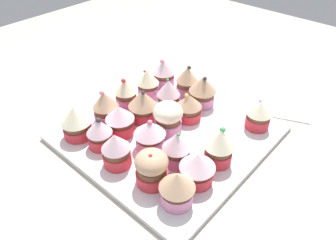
{
  "coord_description": "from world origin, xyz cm",
  "views": [
    {
      "loc": [
        -40.54,
        -35.96,
        46.71
      ],
      "look_at": [
        0.0,
        0.0,
        4.2
      ],
      "focal_mm": 33.83,
      "sensor_mm": 36.0,
      "label": 1
    }
  ],
  "objects_px": {
    "cupcake_4": "(152,168)",
    "cupcake_20": "(164,73)",
    "cupcake_14": "(168,93)",
    "cupcake_5": "(176,148)",
    "cupcake_13": "(143,105)",
    "cupcake_11": "(100,133)",
    "cupcake_16": "(76,121)",
    "cupcake_9": "(189,107)",
    "cupcake_17": "(106,106)",
    "cupcake_8": "(169,119)",
    "cupcake_1": "(197,167)",
    "cupcake_2": "(219,146)",
    "cupcake_12": "(120,120)",
    "cupcake_18": "(126,92)",
    "cupcake_0": "(177,188)",
    "cupcake_10": "(202,90)",
    "cupcake_15": "(187,81)",
    "baking_tray": "(168,133)",
    "cupcake_3": "(259,115)",
    "napkin": "(279,101)",
    "cupcake_6": "(116,150)",
    "cupcake_19": "(148,83)",
    "cupcake_7": "(150,134)"
  },
  "relations": [
    {
      "from": "cupcake_12",
      "to": "cupcake_20",
      "type": "xyz_separation_m",
      "value": [
        0.21,
        0.06,
        0.0
      ]
    },
    {
      "from": "cupcake_1",
      "to": "cupcake_10",
      "type": "distance_m",
      "value": 0.25
    },
    {
      "from": "cupcake_5",
      "to": "cupcake_13",
      "type": "bearing_deg",
      "value": 69.09
    },
    {
      "from": "cupcake_11",
      "to": "cupcake_13",
      "type": "xyz_separation_m",
      "value": [
        0.12,
        -0.0,
        0.01
      ]
    },
    {
      "from": "cupcake_8",
      "to": "cupcake_20",
      "type": "relative_size",
      "value": 0.93
    },
    {
      "from": "cupcake_8",
      "to": "cupcake_14",
      "type": "bearing_deg",
      "value": 41.64
    },
    {
      "from": "cupcake_5",
      "to": "cupcake_17",
      "type": "distance_m",
      "value": 0.21
    },
    {
      "from": "napkin",
      "to": "cupcake_6",
      "type": "bearing_deg",
      "value": 162.37
    },
    {
      "from": "cupcake_16",
      "to": "cupcake_18",
      "type": "height_order",
      "value": "cupcake_18"
    },
    {
      "from": "cupcake_19",
      "to": "cupcake_20",
      "type": "relative_size",
      "value": 0.95
    },
    {
      "from": "cupcake_14",
      "to": "cupcake_18",
      "type": "relative_size",
      "value": 0.95
    },
    {
      "from": "cupcake_4",
      "to": "cupcake_9",
      "type": "xyz_separation_m",
      "value": [
        0.2,
        0.07,
        -0.0
      ]
    },
    {
      "from": "cupcake_0",
      "to": "cupcake_16",
      "type": "xyz_separation_m",
      "value": [
        -0.01,
        0.27,
        0.0
      ]
    },
    {
      "from": "cupcake_12",
      "to": "cupcake_18",
      "type": "xyz_separation_m",
      "value": [
        0.08,
        0.07,
        0.0
      ]
    },
    {
      "from": "cupcake_0",
      "to": "cupcake_8",
      "type": "xyz_separation_m",
      "value": [
        0.13,
        0.13,
        0.0
      ]
    },
    {
      "from": "cupcake_14",
      "to": "cupcake_2",
      "type": "bearing_deg",
      "value": -111.27
    },
    {
      "from": "cupcake_18",
      "to": "cupcake_1",
      "type": "bearing_deg",
      "value": -105.97
    },
    {
      "from": "cupcake_17",
      "to": "cupcake_18",
      "type": "xyz_separation_m",
      "value": [
        0.07,
        0.01,
        -0.0
      ]
    },
    {
      "from": "cupcake_10",
      "to": "cupcake_14",
      "type": "distance_m",
      "value": 0.08
    },
    {
      "from": "cupcake_8",
      "to": "cupcake_17",
      "type": "bearing_deg",
      "value": 114.21
    },
    {
      "from": "cupcake_1",
      "to": "cupcake_2",
      "type": "relative_size",
      "value": 0.83
    },
    {
      "from": "cupcake_1",
      "to": "cupcake_13",
      "type": "xyz_separation_m",
      "value": [
        0.07,
        0.21,
        0.0
      ]
    },
    {
      "from": "cupcake_12",
      "to": "cupcake_19",
      "type": "relative_size",
      "value": 0.92
    },
    {
      "from": "cupcake_13",
      "to": "cupcake_18",
      "type": "distance_m",
      "value": 0.07
    },
    {
      "from": "cupcake_4",
      "to": "cupcake_7",
      "type": "bearing_deg",
      "value": 46.39
    },
    {
      "from": "cupcake_2",
      "to": "cupcake_8",
      "type": "xyz_separation_m",
      "value": [
        0.0,
        0.13,
        -0.0
      ]
    },
    {
      "from": "cupcake_9",
      "to": "cupcake_18",
      "type": "relative_size",
      "value": 0.86
    },
    {
      "from": "cupcake_10",
      "to": "cupcake_15",
      "type": "height_order",
      "value": "cupcake_15"
    },
    {
      "from": "cupcake_1",
      "to": "cupcake_18",
      "type": "height_order",
      "value": "cupcake_18"
    },
    {
      "from": "baking_tray",
      "to": "cupcake_18",
      "type": "height_order",
      "value": "cupcake_18"
    },
    {
      "from": "cupcake_10",
      "to": "napkin",
      "type": "relative_size",
      "value": 0.53
    },
    {
      "from": "cupcake_14",
      "to": "cupcake_4",
      "type": "bearing_deg",
      "value": -145.65
    },
    {
      "from": "cupcake_4",
      "to": "cupcake_6",
      "type": "relative_size",
      "value": 0.99
    },
    {
      "from": "cupcake_5",
      "to": "cupcake_20",
      "type": "height_order",
      "value": "cupcake_20"
    },
    {
      "from": "cupcake_1",
      "to": "cupcake_8",
      "type": "bearing_deg",
      "value": 61.86
    },
    {
      "from": "cupcake_12",
      "to": "cupcake_17",
      "type": "height_order",
      "value": "cupcake_17"
    },
    {
      "from": "cupcake_4",
      "to": "cupcake_8",
      "type": "height_order",
      "value": "cupcake_4"
    },
    {
      "from": "cupcake_15",
      "to": "napkin",
      "type": "relative_size",
      "value": 0.54
    },
    {
      "from": "cupcake_4",
      "to": "cupcake_16",
      "type": "relative_size",
      "value": 0.98
    },
    {
      "from": "cupcake_2",
      "to": "cupcake_11",
      "type": "height_order",
      "value": "cupcake_2"
    },
    {
      "from": "cupcake_8",
      "to": "cupcake_14",
      "type": "distance_m",
      "value": 0.1
    },
    {
      "from": "cupcake_4",
      "to": "cupcake_20",
      "type": "height_order",
      "value": "cupcake_20"
    },
    {
      "from": "cupcake_2",
      "to": "cupcake_4",
      "type": "relative_size",
      "value": 1.13
    },
    {
      "from": "cupcake_2",
      "to": "cupcake_11",
      "type": "bearing_deg",
      "value": 120.31
    },
    {
      "from": "cupcake_12",
      "to": "cupcake_17",
      "type": "distance_m",
      "value": 0.06
    },
    {
      "from": "cupcake_15",
      "to": "cupcake_18",
      "type": "bearing_deg",
      "value": 149.3
    },
    {
      "from": "cupcake_3",
      "to": "cupcake_9",
      "type": "xyz_separation_m",
      "value": [
        -0.08,
        0.14,
        -0.0
      ]
    },
    {
      "from": "cupcake_2",
      "to": "cupcake_16",
      "type": "xyz_separation_m",
      "value": [
        -0.14,
        0.27,
        -0.0
      ]
    },
    {
      "from": "cupcake_11",
      "to": "cupcake_19",
      "type": "bearing_deg",
      "value": 16.08
    },
    {
      "from": "cupcake_10",
      "to": "cupcake_2",
      "type": "bearing_deg",
      "value": -134.11
    }
  ]
}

